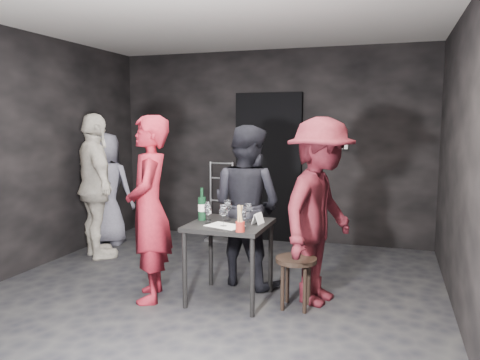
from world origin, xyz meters
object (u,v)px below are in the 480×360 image
(bystander_grey, at_px, (106,187))
(stool, at_px, (296,267))
(tasting_table, at_px, (230,233))
(bystander_cream, at_px, (95,172))
(wine_bottle, at_px, (202,208))
(hand_truck, at_px, (221,225))
(woman_black, at_px, (246,197))
(man_maroon, at_px, (321,196))
(server_red, at_px, (149,193))
(breadstick_cup, at_px, (240,219))

(bystander_grey, bearing_deg, stool, 146.30)
(stool, height_order, bystander_grey, bystander_grey)
(tasting_table, height_order, bystander_cream, bystander_cream)
(tasting_table, relative_size, bystander_grey, 0.47)
(stool, distance_m, bystander_grey, 3.32)
(stool, height_order, wine_bottle, wine_bottle)
(hand_truck, height_order, wine_bottle, hand_truck)
(woman_black, bearing_deg, wine_bottle, 75.03)
(tasting_table, height_order, bystander_grey, bystander_grey)
(tasting_table, bearing_deg, man_maroon, 15.22)
(hand_truck, height_order, bystander_grey, bystander_grey)
(hand_truck, height_order, server_red, server_red)
(bystander_cream, height_order, wine_bottle, bystander_cream)
(hand_truck, xyz_separation_m, stool, (1.53, -2.15, 0.17))
(server_red, bearing_deg, wine_bottle, 94.97)
(stool, height_order, woman_black, woman_black)
(breadstick_cup, bearing_deg, server_red, 173.68)
(man_maroon, relative_size, bystander_cream, 0.93)
(server_red, distance_m, wine_bottle, 0.52)
(bystander_grey, bearing_deg, breadstick_cup, 137.50)
(woman_black, xyz_separation_m, bystander_cream, (-2.06, 0.32, 0.16))
(bystander_cream, bearing_deg, woman_black, -148.34)
(tasting_table, bearing_deg, wine_bottle, 172.81)
(server_red, distance_m, man_maroon, 1.61)
(hand_truck, distance_m, woman_black, 2.01)
(server_red, bearing_deg, bystander_grey, -160.09)
(server_red, xyz_separation_m, woman_black, (0.74, 0.71, -0.11))
(man_maroon, bearing_deg, bystander_grey, 85.38)
(woman_black, relative_size, bystander_cream, 0.85)
(server_red, relative_size, man_maroon, 1.02)
(man_maroon, xyz_separation_m, wine_bottle, (-1.11, -0.18, -0.14))
(hand_truck, xyz_separation_m, man_maroon, (1.71, -1.93, 0.80))
(tasting_table, distance_m, man_maroon, 0.92)
(hand_truck, distance_m, bystander_grey, 1.70)
(man_maroon, distance_m, breadstick_cup, 0.82)
(breadstick_cup, bearing_deg, woman_black, 103.58)
(tasting_table, relative_size, server_red, 0.36)
(tasting_table, distance_m, stool, 0.69)
(hand_truck, xyz_separation_m, server_red, (0.16, -2.36, 0.82))
(wine_bottle, bearing_deg, breadstick_cup, -34.73)
(hand_truck, xyz_separation_m, bystander_cream, (-1.16, -1.32, 0.87))
(woman_black, bearing_deg, server_red, 61.84)
(stool, xyz_separation_m, woman_black, (-0.63, 0.50, 0.54))
(woman_black, height_order, bystander_grey, woman_black)
(stool, bearing_deg, bystander_cream, 162.95)
(server_red, xyz_separation_m, man_maroon, (1.55, 0.43, -0.02))
(wine_bottle, bearing_deg, hand_truck, 105.76)
(bystander_cream, bearing_deg, wine_bottle, -163.68)
(stool, relative_size, bystander_cream, 0.22)
(tasting_table, xyz_separation_m, bystander_grey, (-2.32, 1.44, 0.15))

